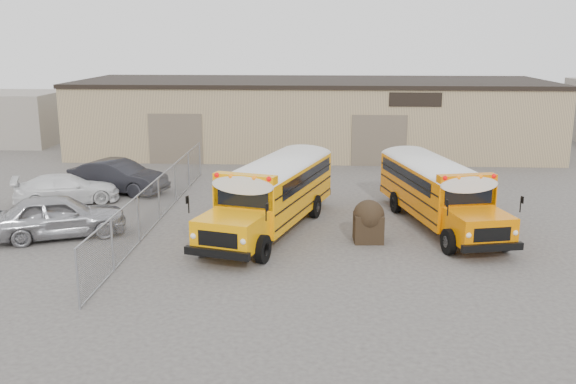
# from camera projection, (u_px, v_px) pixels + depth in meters

# --- Properties ---
(ground) EXTENTS (120.00, 120.00, 0.00)m
(ground) POSITION_uv_depth(u_px,v_px,m) (302.00, 245.00, 23.37)
(ground) COLOR #474341
(ground) RESTS_ON ground
(warehouse) EXTENTS (30.20, 10.20, 4.67)m
(warehouse) POSITION_uv_depth(u_px,v_px,m) (312.00, 115.00, 42.21)
(warehouse) COLOR tan
(warehouse) RESTS_ON ground
(chainlink_fence) EXTENTS (0.07, 18.07, 1.81)m
(chainlink_fence) POSITION_uv_depth(u_px,v_px,m) (159.00, 199.00, 26.38)
(chainlink_fence) COLOR gray
(chainlink_fence) RESTS_ON ground
(distant_building_left) EXTENTS (8.00, 6.00, 3.60)m
(distant_building_left) POSITION_uv_depth(u_px,v_px,m) (2.00, 118.00, 45.45)
(distant_building_left) COLOR gray
(distant_building_left) RESTS_ON ground
(school_bus_left) EXTENTS (4.89, 9.74, 2.77)m
(school_bus_left) POSITION_uv_depth(u_px,v_px,m) (317.00, 162.00, 30.39)
(school_bus_left) COLOR #FFA103
(school_bus_left) RESTS_ON ground
(school_bus_right) EXTENTS (4.09, 9.21, 2.62)m
(school_bus_right) POSITION_uv_depth(u_px,v_px,m) (393.00, 162.00, 30.97)
(school_bus_right) COLOR orange
(school_bus_right) RESTS_ON ground
(tarp_bundle) EXTENTS (1.16, 1.16, 1.59)m
(tarp_bundle) POSITION_uv_depth(u_px,v_px,m) (369.00, 220.00, 23.61)
(tarp_bundle) COLOR black
(tarp_bundle) RESTS_ON ground
(car_silver) EXTENTS (5.27, 3.72, 1.67)m
(car_silver) POSITION_uv_depth(u_px,v_px,m) (59.00, 216.00, 24.14)
(car_silver) COLOR #A4A4A8
(car_silver) RESTS_ON ground
(car_white) EXTENTS (4.97, 3.45, 1.34)m
(car_white) POSITION_uv_depth(u_px,v_px,m) (67.00, 189.00, 29.12)
(car_white) COLOR white
(car_white) RESTS_ON ground
(car_dark) EXTENTS (5.11, 3.04, 1.59)m
(car_dark) POSITION_uv_depth(u_px,v_px,m) (118.00, 177.00, 31.10)
(car_dark) COLOR black
(car_dark) RESTS_ON ground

